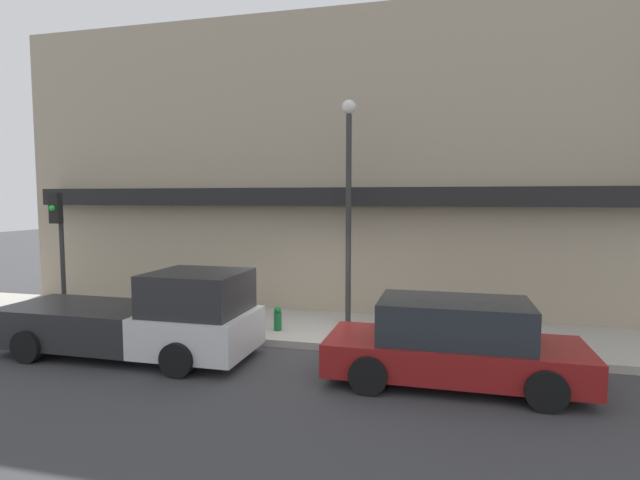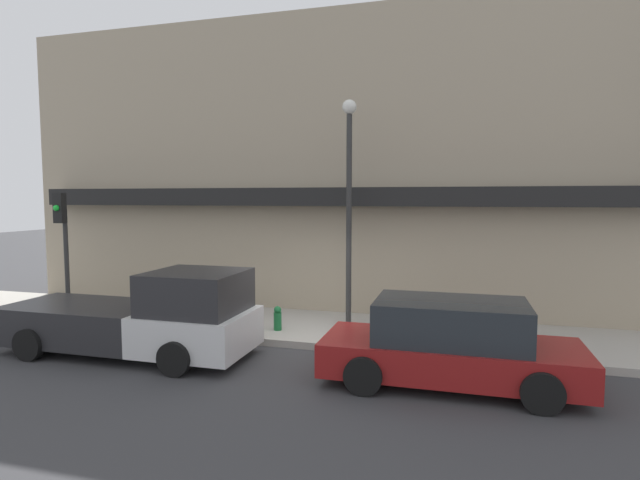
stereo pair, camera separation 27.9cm
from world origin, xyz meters
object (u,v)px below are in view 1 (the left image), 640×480
object	(u,v)px
parked_car	(453,343)
traffic_light	(59,232)
fire_hydrant	(278,318)
pickup_truck	(144,319)
street_lamp	(349,186)

from	to	relation	value
parked_car	traffic_light	bearing A→B (deg)	170.42
traffic_light	fire_hydrant	bearing A→B (deg)	2.60
pickup_truck	street_lamp	world-z (taller)	street_lamp
pickup_truck	traffic_light	world-z (taller)	traffic_light
parked_car	street_lamp	xyz separation A→B (m)	(-2.56, 3.12, 2.94)
pickup_truck	traffic_light	xyz separation A→B (m)	(-3.72, 1.83, 1.68)
pickup_truck	street_lamp	bearing A→B (deg)	40.68
parked_car	fire_hydrant	size ratio (longest dim) A/B	7.76
fire_hydrant	street_lamp	xyz separation A→B (m)	(1.55, 1.01, 3.22)
street_lamp	parked_car	bearing A→B (deg)	-50.64
fire_hydrant	street_lamp	distance (m)	3.72
traffic_light	parked_car	bearing A→B (deg)	-10.28
pickup_truck	traffic_light	bearing A→B (deg)	155.23
pickup_truck	street_lamp	size ratio (longest dim) A/B	0.98
pickup_truck	traffic_light	size ratio (longest dim) A/B	1.65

